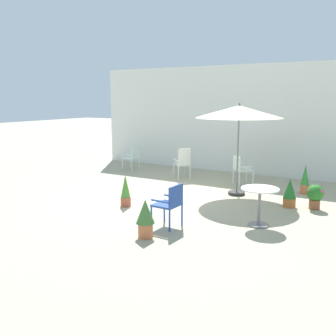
# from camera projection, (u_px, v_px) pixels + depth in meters

# --- Properties ---
(ground_plane) EXTENTS (60.00, 60.00, 0.00)m
(ground_plane) POSITION_uv_depth(u_px,v_px,m) (166.00, 196.00, 9.92)
(ground_plane) COLOR tan
(villa_facade) EXTENTS (9.88, 0.30, 3.61)m
(villa_facade) POSITION_uv_depth(u_px,v_px,m) (227.00, 119.00, 13.07)
(villa_facade) COLOR silver
(villa_facade) RESTS_ON ground
(patio_umbrella_0) EXTENTS (2.23, 2.23, 2.40)m
(patio_umbrella_0) POSITION_uv_depth(u_px,v_px,m) (239.00, 113.00, 9.69)
(patio_umbrella_0) COLOR #2D2D2D
(patio_umbrella_0) RESTS_ON ground
(cafe_table_0) EXTENTS (0.75, 0.75, 0.77)m
(cafe_table_0) POSITION_uv_depth(u_px,v_px,m) (260.00, 200.00, 7.51)
(cafe_table_0) COLOR white
(cafe_table_0) RESTS_ON ground
(patio_chair_0) EXTENTS (0.46, 0.49, 0.84)m
(patio_chair_0) POSITION_uv_depth(u_px,v_px,m) (132.00, 156.00, 13.44)
(patio_chair_0) COLOR silver
(patio_chair_0) RESTS_ON ground
(patio_chair_1) EXTENTS (0.65, 0.65, 0.98)m
(patio_chair_1) POSITION_uv_depth(u_px,v_px,m) (183.00, 161.00, 11.96)
(patio_chair_1) COLOR silver
(patio_chair_1) RESTS_ON ground
(patio_chair_2) EXTENTS (0.48, 0.52, 0.87)m
(patio_chair_2) POSITION_uv_depth(u_px,v_px,m) (170.00, 202.00, 7.42)
(patio_chair_2) COLOR #284899
(patio_chair_2) RESTS_ON ground
(patio_chair_3) EXTENTS (0.67, 0.67, 0.85)m
(patio_chair_3) POSITION_uv_depth(u_px,v_px,m) (241.00, 168.00, 11.14)
(patio_chair_3) COLOR white
(patio_chair_3) RESTS_ON ground
(potted_plant_0) EXTENTS (0.22, 0.22, 0.78)m
(potted_plant_0) POSITION_uv_depth(u_px,v_px,m) (305.00, 179.00, 10.09)
(potted_plant_0) COLOR #CC6841
(potted_plant_0) RESTS_ON ground
(potted_plant_1) EXTENTS (0.38, 0.38, 0.57)m
(potted_plant_1) POSITION_uv_depth(u_px,v_px,m) (315.00, 195.00, 8.68)
(potted_plant_1) COLOR brown
(potted_plant_1) RESTS_ON ground
(potted_plant_2) EXTENTS (0.30, 0.30, 0.67)m
(potted_plant_2) POSITION_uv_depth(u_px,v_px,m) (290.00, 193.00, 8.86)
(potted_plant_2) COLOR #AF6430
(potted_plant_2) RESTS_ON ground
(potted_plant_4) EXTENTS (0.24, 0.24, 0.76)m
(potted_plant_4) POSITION_uv_depth(u_px,v_px,m) (126.00, 191.00, 8.93)
(potted_plant_4) COLOR #B2563D
(potted_plant_4) RESTS_ON ground
(potted_plant_5) EXTENTS (0.34, 0.34, 0.72)m
(potted_plant_5) POSITION_uv_depth(u_px,v_px,m) (145.00, 217.00, 6.89)
(potted_plant_5) COLOR #C16A42
(potted_plant_5) RESTS_ON ground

